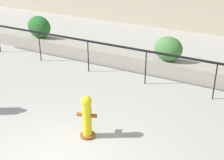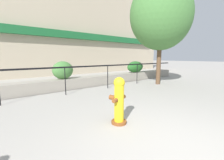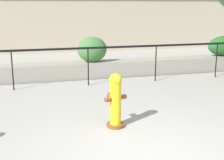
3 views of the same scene
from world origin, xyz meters
name	(u,v)px [view 3 (image 3 of 3)]	position (x,y,z in m)	size (l,w,h in m)	color
planter_wall_low	(82,70)	(0.00, 6.00, 0.25)	(18.00, 0.70, 0.50)	gray
fence_railing_segment	(88,52)	(0.00, 4.90, 1.02)	(15.00, 0.05, 1.15)	black
hedge_bush_1	(92,49)	(0.34, 6.00, 0.92)	(0.97, 0.70, 0.83)	#427538
fire_hydrant	(115,100)	(-0.08, 1.57, 0.55)	(0.48, 0.48, 1.08)	brown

